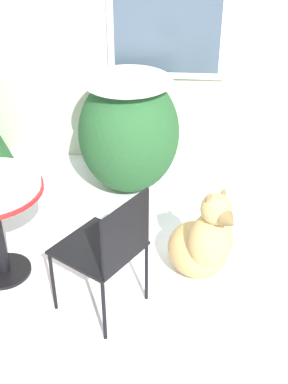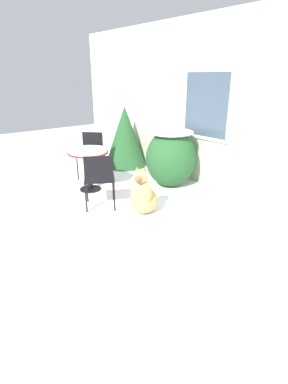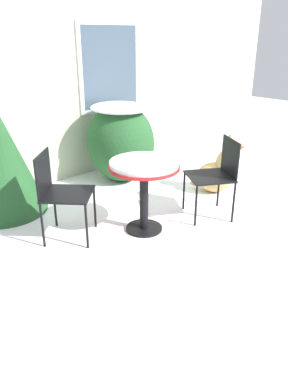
# 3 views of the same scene
# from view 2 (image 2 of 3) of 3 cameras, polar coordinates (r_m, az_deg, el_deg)

# --- Properties ---
(ground_plane) EXTENTS (16.00, 16.00, 0.00)m
(ground_plane) POSITION_cam_2_polar(r_m,az_deg,el_deg) (4.81, -6.89, -3.58)
(ground_plane) COLOR white
(house_wall) EXTENTS (8.00, 0.10, 3.01)m
(house_wall) POSITION_cam_2_polar(r_m,az_deg,el_deg) (5.86, 11.51, 15.98)
(house_wall) COLOR #B2BC9E
(house_wall) RESTS_ON ground_plane
(shrub_left) EXTENTS (0.91, 0.99, 1.10)m
(shrub_left) POSITION_cam_2_polar(r_m,az_deg,el_deg) (5.72, 5.17, 6.79)
(shrub_left) COLOR #235128
(shrub_left) RESTS_ON ground_plane
(evergreen_bush) EXTENTS (0.99, 0.99, 1.37)m
(evergreen_bush) POSITION_cam_2_polar(r_m,az_deg,el_deg) (7.05, -3.63, 10.46)
(evergreen_bush) COLOR #235128
(evergreen_bush) RESTS_ON ground_plane
(patio_table) EXTENTS (0.73, 0.73, 0.78)m
(patio_table) POSITION_cam_2_polar(r_m,az_deg,el_deg) (5.55, -10.56, 6.57)
(patio_table) COLOR black
(patio_table) RESTS_ON ground_plane
(patio_chair_near_table) EXTENTS (0.67, 0.67, 0.90)m
(patio_chair_near_table) POSITION_cam_2_polar(r_m,az_deg,el_deg) (6.40, -10.02, 7.56)
(patio_chair_near_table) COLOR black
(patio_chair_near_table) RESTS_ON ground_plane
(patio_chair_far_side) EXTENTS (0.65, 0.65, 0.90)m
(patio_chair_far_side) POSITION_cam_2_polar(r_m,az_deg,el_deg) (4.75, -8.52, 2.77)
(patio_chair_far_side) COLOR black
(patio_chair_far_side) RESTS_ON ground_plane
(dog) EXTENTS (0.61, 0.64, 0.78)m
(dog) POSITION_cam_2_polar(r_m,az_deg,el_deg) (4.57, -0.20, -0.87)
(dog) COLOR tan
(dog) RESTS_ON ground_plane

